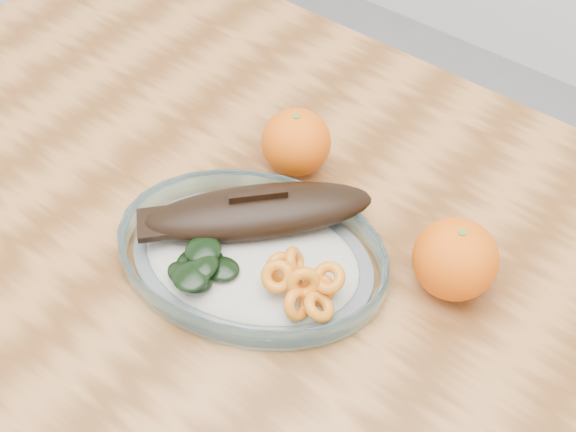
{
  "coord_description": "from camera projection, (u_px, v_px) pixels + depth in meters",
  "views": [
    {
      "loc": [
        0.31,
        -0.34,
        1.34
      ],
      "look_at": [
        -0.0,
        0.06,
        0.77
      ],
      "focal_mm": 45.0,
      "sensor_mm": 36.0,
      "label": 1
    }
  ],
  "objects": [
    {
      "name": "dining_table",
      "position": [
        260.0,
        315.0,
        0.82
      ],
      "size": [
        1.2,
        0.8,
        0.75
      ],
      "color": "brown",
      "rests_on": "ground"
    },
    {
      "name": "plated_meal",
      "position": [
        252.0,
        250.0,
        0.73
      ],
      "size": [
        0.64,
        0.64,
        0.08
      ],
      "rotation": [
        0.0,
        0.0,
        0.34
      ],
      "color": "white",
      "rests_on": "dining_table"
    },
    {
      "name": "orange_left",
      "position": [
        296.0,
        142.0,
        0.81
      ],
      "size": [
        0.08,
        0.08,
        0.08
      ],
      "primitive_type": "sphere",
      "color": "#FF3F05",
      "rests_on": "dining_table"
    },
    {
      "name": "orange_right",
      "position": [
        455.0,
        259.0,
        0.7
      ],
      "size": [
        0.08,
        0.08,
        0.08
      ],
      "primitive_type": "sphere",
      "color": "#FF3F05",
      "rests_on": "dining_table"
    }
  ]
}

